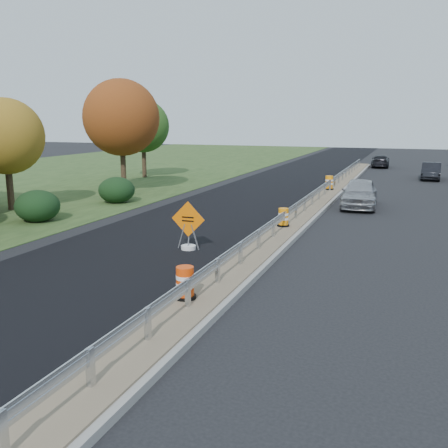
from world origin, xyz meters
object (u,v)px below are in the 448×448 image
(barrel_median_mid, at_px, (283,218))
(car_dark_mid, at_px, (431,171))
(caution_sign, at_px, (188,237))
(car_silver, at_px, (360,193))
(barrel_median_near, at_px, (185,283))
(car_dark_far, at_px, (380,161))
(barrel_median_far, at_px, (329,183))

(barrel_median_mid, xyz_separation_m, car_dark_mid, (6.48, 22.86, 0.07))
(barrel_median_mid, height_order, car_dark_mid, car_dark_mid)
(caution_sign, relative_size, car_silver, 0.39)
(car_silver, height_order, car_dark_mid, car_silver)
(caution_sign, xyz_separation_m, barrel_median_near, (2.35, -5.29, 0.17))
(barrel_median_near, xyz_separation_m, car_dark_mid, (6.67, 32.42, 0.04))
(car_dark_far, bearing_deg, barrel_median_near, 84.64)
(barrel_median_near, distance_m, barrel_median_mid, 9.56)
(caution_sign, bearing_deg, barrel_median_far, 81.33)
(car_dark_mid, relative_size, car_dark_far, 0.97)
(barrel_median_mid, height_order, car_silver, car_silver)
(caution_sign, distance_m, car_dark_mid, 28.59)
(barrel_median_mid, relative_size, car_dark_far, 0.19)
(barrel_median_mid, bearing_deg, car_dark_mid, 74.18)
(barrel_median_near, xyz_separation_m, barrel_median_far, (0.18, 21.87, 0.03))
(car_dark_mid, bearing_deg, barrel_median_near, -99.30)
(caution_sign, height_order, car_dark_mid, caution_sign)
(barrel_median_far, height_order, car_dark_mid, car_dark_mid)
(barrel_median_near, bearing_deg, car_silver, 81.21)
(caution_sign, height_order, barrel_median_far, caution_sign)
(car_silver, distance_m, car_dark_mid, 15.95)
(caution_sign, height_order, car_silver, caution_sign)
(barrel_median_near, bearing_deg, car_dark_mid, 78.37)
(car_silver, relative_size, car_dark_mid, 1.13)
(barrel_median_far, xyz_separation_m, car_silver, (2.44, -4.88, 0.12))
(barrel_median_far, bearing_deg, car_dark_far, 84.41)
(barrel_median_near, distance_m, car_silver, 17.19)
(car_dark_mid, distance_m, car_dark_far, 10.52)
(caution_sign, height_order, barrel_median_near, caution_sign)
(barrel_median_near, xyz_separation_m, car_dark_far, (2.15, 41.91, -0.02))
(barrel_median_near, height_order, barrel_median_mid, barrel_median_near)
(barrel_median_far, bearing_deg, car_silver, -63.43)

